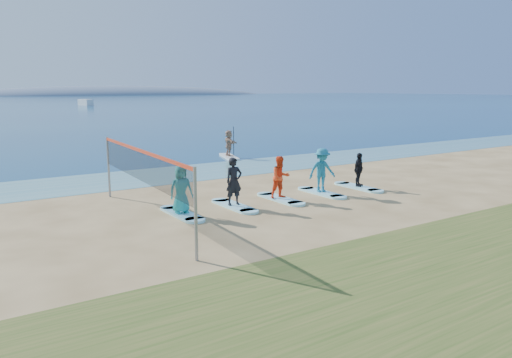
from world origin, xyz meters
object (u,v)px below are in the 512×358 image
surfboard_3 (321,193)px  student_3 (322,170)px  student_0 (181,189)px  surfboard_4 (358,187)px  student_1 (234,181)px  paddleboarder (229,143)px  paddleboard (229,157)px  student_2 (281,177)px  surfboard_0 (182,214)px  boat_offshore_b (86,105)px  surfboard_1 (234,206)px  student_4 (359,170)px  volleyball_net (141,166)px  surfboard_2 (280,199)px

surfboard_3 → student_3: bearing=0.0°
surfboard_3 → student_3: (0.00, 0.00, 0.98)m
student_0 → surfboard_4: 8.78m
student_1 → surfboard_3: size_ratio=0.82×
paddleboarder → surfboard_4: 11.89m
paddleboard → student_3: size_ratio=1.61×
student_0 → student_2: (4.37, 0.00, -0.00)m
surfboard_0 → student_1: bearing=0.0°
boat_offshore_b → surfboard_1: (-25.65, -115.83, 0.04)m
surfboard_0 → boat_offshore_b: bearing=76.5°
surfboard_0 → surfboard_1: (2.18, 0.00, 0.00)m
surfboard_0 → surfboard_1: size_ratio=1.00×
paddleboard → student_4: size_ratio=1.98×
boat_offshore_b → student_0: 119.13m
paddleboard → surfboard_0: paddleboard is taller
student_1 → surfboard_4: size_ratio=0.82×
student_2 → surfboard_4: (4.37, 0.00, -0.89)m
volleyball_net → surfboard_0: size_ratio=4.12×
boat_offshore_b → surfboard_2: boat_offshore_b is taller
paddleboarder → surfboard_2: paddleboarder is taller
student_4 → paddleboard: bearing=65.2°
surfboard_0 → student_0: 0.90m
surfboard_0 → student_4: 8.77m
student_2 → student_4: 4.37m
paddleboarder → surfboard_3: size_ratio=0.76×
paddleboarder → student_3: bearing=175.1°
paddleboard → paddleboarder: size_ratio=1.80×
surfboard_1 → student_1: size_ratio=1.21×
boat_offshore_b → surfboard_3: 117.77m
surfboard_4 → surfboard_0: bearing=180.0°
volleyball_net → surfboard_4: volleyball_net is taller
volleyball_net → surfboard_2: bearing=0.8°
surfboard_0 → student_3: 6.62m
volleyball_net → surfboard_0: (1.45, 0.08, -1.86)m
paddleboarder → surfboard_1: (-6.80, -11.85, -0.91)m
surfboard_0 → surfboard_3: same height
boat_offshore_b → surfboard_3: boat_offshore_b is taller
student_0 → student_3: student_3 is taller
surfboard_4 → student_0: bearing=180.0°
paddleboard → surfboard_4: size_ratio=1.36×
student_4 → student_1: bearing=156.4°
student_0 → student_4: size_ratio=1.12×
student_1 → paddleboarder: bearing=63.7°
student_1 → surfboard_2: student_1 is taller
paddleboard → surfboard_0: 14.87m
paddleboarder → student_1: 13.66m
student_1 → surfboard_2: bearing=3.6°
surfboard_3 → student_3: size_ratio=1.18×
boat_offshore_b → surfboard_2: 118.19m
student_2 → paddleboard: bearing=73.2°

